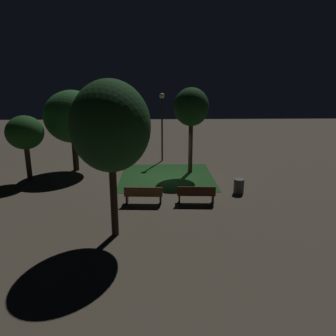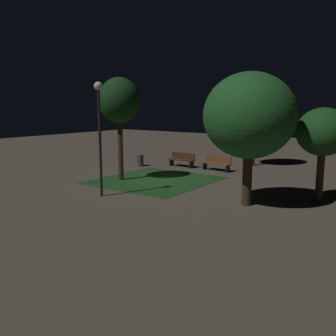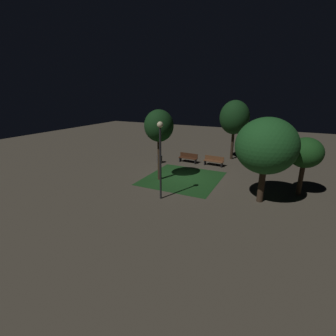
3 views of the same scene
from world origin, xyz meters
name	(u,v)px [view 1 (image 1 of 3)]	position (x,y,z in m)	size (l,w,h in m)	color
ground_plane	(167,178)	(0.00, 0.00, 0.00)	(60.00, 60.00, 0.00)	#4C4438
grass_lawn	(167,177)	(-0.03, 0.27, 0.01)	(5.57, 5.88, 0.01)	#194219
bench_back_row	(144,194)	(-1.25, -4.15, 0.48)	(1.83, 0.59, 0.88)	brown
bench_front_right	(196,194)	(1.24, -4.15, 0.48)	(1.83, 0.58, 0.88)	#422314
tree_near_wall	(25,133)	(-8.06, -0.18, 2.79)	(2.08, 2.08, 3.79)	#38281C
tree_lawn_side	(72,117)	(-5.89, 2.01, 3.46)	(3.51, 3.51, 5.12)	#38281C
tree_right_canopy	(110,127)	(-2.21, -7.26, 4.12)	(2.83, 2.83, 5.76)	#2D2116
tree_tall_center	(191,108)	(1.50, 1.24, 4.06)	(2.14, 2.14, 5.28)	#38281C
lamp_post_near_wall	(162,116)	(-0.23, 4.32, 3.25)	(0.36, 0.36, 4.82)	black
trash_bin	(239,186)	(3.63, -2.77, 0.38)	(0.53, 0.53, 0.75)	#4C4C4C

